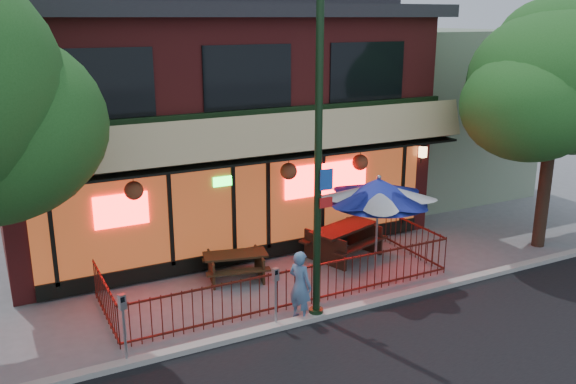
# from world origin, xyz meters

# --- Properties ---
(ground) EXTENTS (80.00, 80.00, 0.00)m
(ground) POSITION_xyz_m (0.00, 0.00, 0.00)
(ground) COLOR gray
(ground) RESTS_ON ground
(curb) EXTENTS (80.00, 0.25, 0.12)m
(curb) POSITION_xyz_m (0.00, -0.50, 0.06)
(curb) COLOR #999993
(curb) RESTS_ON ground
(restaurant_building) EXTENTS (12.96, 9.49, 8.05)m
(restaurant_building) POSITION_xyz_m (0.00, 7.11, 4.13)
(restaurant_building) COLOR maroon
(restaurant_building) RESTS_ON ground
(neighbor_building) EXTENTS (6.00, 7.00, 6.00)m
(neighbor_building) POSITION_xyz_m (9.00, 7.70, 3.00)
(neighbor_building) COLOR gray
(neighbor_building) RESTS_ON ground
(patio_fence) EXTENTS (8.44, 2.62, 1.00)m
(patio_fence) POSITION_xyz_m (0.00, 0.50, 0.63)
(patio_fence) COLOR #49150F
(patio_fence) RESTS_ON ground
(street_light) EXTENTS (0.43, 0.32, 7.00)m
(street_light) POSITION_xyz_m (0.00, -0.40, 3.15)
(street_light) COLOR black
(street_light) RESTS_ON ground
(street_tree_right) EXTENTS (4.80, 4.80, 7.02)m
(street_tree_right) POSITION_xyz_m (8.04, 0.59, 4.96)
(street_tree_right) COLOR #34261A
(street_tree_right) RESTS_ON ground
(picnic_table_left) EXTENTS (1.84, 1.56, 0.68)m
(picnic_table_left) POSITION_xyz_m (-0.80, 2.35, 0.45)
(picnic_table_left) COLOR #362413
(picnic_table_left) RESTS_ON ground
(picnic_table_right) EXTENTS (2.43, 2.13, 0.87)m
(picnic_table_right) POSITION_xyz_m (2.47, 2.40, 0.57)
(picnic_table_right) COLOR black
(picnic_table_right) RESTS_ON ground
(patio_umbrella) EXTENTS (2.41, 2.41, 2.75)m
(patio_umbrella) POSITION_xyz_m (2.35, 0.70, 2.35)
(patio_umbrella) COLOR gray
(patio_umbrella) RESTS_ON ground
(pedestrian) EXTENTS (0.58, 0.69, 1.60)m
(pedestrian) POSITION_xyz_m (-0.35, -0.29, 0.80)
(pedestrian) COLOR #4D729B
(pedestrian) RESTS_ON ground
(parking_meter_near) EXTENTS (0.14, 0.13, 1.37)m
(parking_meter_near) POSITION_xyz_m (-1.00, -0.40, 0.93)
(parking_meter_near) COLOR #9CA0A4
(parking_meter_near) RESTS_ON ground
(parking_meter_far) EXTENTS (0.15, 0.14, 1.47)m
(parking_meter_far) POSITION_xyz_m (-4.20, -0.40, 0.99)
(parking_meter_far) COLOR #92949A
(parking_meter_far) RESTS_ON ground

